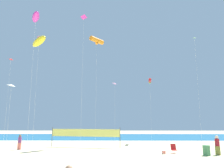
{
  "coord_description": "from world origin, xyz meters",
  "views": [
    {
      "loc": [
        0.83,
        -16.11,
        3.05
      ],
      "look_at": [
        0.54,
        6.7,
        7.18
      ],
      "focal_mm": 33.67,
      "sensor_mm": 36.0,
      "label": 1
    }
  ],
  "objects": [
    {
      "name": "kite_magenta_inflatable",
      "position": [
        -7.01,
        3.16,
        13.35
      ],
      "size": [
        1.43,
        1.96,
        13.86
      ],
      "color": "silver",
      "rests_on": "ground"
    },
    {
      "name": "folding_beach_chair",
      "position": [
        6.67,
        5.56,
        0.47
      ],
      "size": [
        0.52,
        0.65,
        0.89
      ],
      "rotation": [
        0.0,
        0.0,
        0.14
      ],
      "color": "red",
      "rests_on": "ground"
    },
    {
      "name": "kite_lime_diamond",
      "position": [
        11.29,
        9.98,
        12.82
      ],
      "size": [
        0.36,
        0.37,
        14.02
      ],
      "color": "silver",
      "rests_on": "ground"
    },
    {
      "name": "kite_magenta_diamond",
      "position": [
        -3.31,
        10.01,
        16.74
      ],
      "size": [
        0.87,
        0.88,
        17.21
      ],
      "color": "silver",
      "rests_on": "ground"
    },
    {
      "name": "kite_yellow_inflatable",
      "position": [
        -8.52,
        8.37,
        12.88
      ],
      "size": [
        2.61,
        2.22,
        13.64
      ],
      "color": "silver",
      "rests_on": "ground"
    },
    {
      "name": "beachgoer_maroon_shirt",
      "position": [
        10.5,
        4.48,
        0.95
      ],
      "size": [
        0.41,
        0.41,
        1.79
      ],
      "rotation": [
        0.0,
        0.0,
        1.43
      ],
      "color": "olive",
      "rests_on": "ground"
    },
    {
      "name": "beach_handbag",
      "position": [
        5.63,
        5.33,
        0.13
      ],
      "size": [
        0.32,
        0.16,
        0.26
      ],
      "primitive_type": "cube",
      "color": "#EA7260",
      "rests_on": "ground"
    },
    {
      "name": "ocean_band",
      "position": [
        0.0,
        29.7,
        0.0
      ],
      "size": [
        120.0,
        20.0,
        0.01
      ],
      "primitive_type": "cube",
      "color": "#1E6B99",
      "rests_on": "ground"
    },
    {
      "name": "volleyball_net",
      "position": [
        -2.85,
        10.41,
        1.64
      ],
      "size": [
        8.69,
        1.85,
        2.4
      ],
      "color": "#4C4C51",
      "rests_on": "ground"
    },
    {
      "name": "kite_white_diamond",
      "position": [
        -9.32,
        4.09,
        6.58
      ],
      "size": [
        0.79,
        0.78,
        6.77
      ],
      "color": "silver",
      "rests_on": "ground"
    },
    {
      "name": "kite_red_tube",
      "position": [
        6.44,
        16.7,
        9.48
      ],
      "size": [
        0.71,
        1.98,
        9.73
      ],
      "color": "silver",
      "rests_on": "ground"
    },
    {
      "name": "beachgoer_plum_shirt",
      "position": [
        -9.88,
        8.15,
        0.88
      ],
      "size": [
        0.38,
        0.38,
        1.65
      ],
      "rotation": [
        0.0,
        0.0,
        5.03
      ],
      "color": "#EA7260",
      "rests_on": "ground"
    },
    {
      "name": "ground_plane",
      "position": [
        0.0,
        0.0,
        0.0
      ],
      "size": [
        120.0,
        120.0,
        0.0
      ],
      "primitive_type": "plane",
      "color": "beige"
    },
    {
      "name": "kite_orange_tube",
      "position": [
        -1.69,
        12.01,
        14.41
      ],
      "size": [
        1.98,
        2.17,
        14.78
      ],
      "color": "silver",
      "rests_on": "ground"
    },
    {
      "name": "trash_barrel",
      "position": [
        9.32,
        4.19,
        0.46
      ],
      "size": [
        0.65,
        0.65,
        0.91
      ],
      "primitive_type": "cylinder",
      "color": "#3F7F4C",
      "rests_on": "ground"
    },
    {
      "name": "kite_pink_diamond",
      "position": [
        0.87,
        19.61,
        9.57
      ],
      "size": [
        0.82,
        0.8,
        9.81
      ],
      "color": "silver",
      "rests_on": "ground"
    },
    {
      "name": "kite_red_diamond",
      "position": [
        -12.43,
        9.56,
        10.67
      ],
      "size": [
        0.62,
        0.61,
        11.1
      ],
      "color": "silver",
      "rests_on": "ground"
    }
  ]
}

